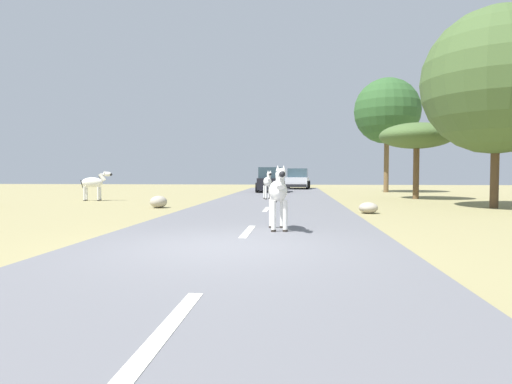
{
  "coord_description": "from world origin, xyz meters",
  "views": [
    {
      "loc": [
        1.34,
        -7.48,
        1.35
      ],
      "look_at": [
        -0.17,
        8.57,
        0.65
      ],
      "focal_mm": 30.06,
      "sensor_mm": 36.0,
      "label": 1
    }
  ],
  "objects_px": {
    "zebra_1": "(94,183)",
    "zebra_2": "(268,182)",
    "zebra_0": "(278,192)",
    "car_1": "(298,179)",
    "rock_3": "(159,202)",
    "car_0": "(270,181)",
    "tree_0": "(497,81)",
    "rock_2": "(368,208)",
    "tree_3": "(417,136)",
    "tree_2": "(387,111)"
  },
  "relations": [
    {
      "from": "zebra_1",
      "to": "zebra_2",
      "type": "height_order",
      "value": "zebra_2"
    },
    {
      "from": "zebra_0",
      "to": "car_1",
      "type": "relative_size",
      "value": 0.35
    },
    {
      "from": "zebra_0",
      "to": "car_1",
      "type": "height_order",
      "value": "car_1"
    },
    {
      "from": "zebra_2",
      "to": "rock_3",
      "type": "bearing_deg",
      "value": 41.4
    },
    {
      "from": "car_0",
      "to": "rock_3",
      "type": "relative_size",
      "value": 6.27
    },
    {
      "from": "zebra_1",
      "to": "tree_0",
      "type": "relative_size",
      "value": 0.21
    },
    {
      "from": "car_0",
      "to": "rock_2",
      "type": "xyz_separation_m",
      "value": [
        4.29,
        -15.81,
        -0.66
      ]
    },
    {
      "from": "zebra_1",
      "to": "zebra_2",
      "type": "relative_size",
      "value": 1.04
    },
    {
      "from": "car_0",
      "to": "tree_0",
      "type": "distance_m",
      "value": 16.74
    },
    {
      "from": "zebra_0",
      "to": "tree_0",
      "type": "xyz_separation_m",
      "value": [
        8.07,
        7.64,
        3.97
      ]
    },
    {
      "from": "zebra_2",
      "to": "tree_0",
      "type": "height_order",
      "value": "tree_0"
    },
    {
      "from": "tree_3",
      "to": "rock_2",
      "type": "relative_size",
      "value": 6.04
    },
    {
      "from": "car_1",
      "to": "zebra_0",
      "type": "bearing_deg",
      "value": 92.96
    },
    {
      "from": "rock_2",
      "to": "rock_3",
      "type": "relative_size",
      "value": 0.94
    },
    {
      "from": "tree_2",
      "to": "rock_3",
      "type": "distance_m",
      "value": 20.23
    },
    {
      "from": "tree_2",
      "to": "rock_2",
      "type": "bearing_deg",
      "value": -103.42
    },
    {
      "from": "rock_2",
      "to": "car_1",
      "type": "bearing_deg",
      "value": 95.81
    },
    {
      "from": "zebra_1",
      "to": "rock_2",
      "type": "xyz_separation_m",
      "value": [
        12.42,
        -5.62,
        -0.71
      ]
    },
    {
      "from": "tree_2",
      "to": "rock_2",
      "type": "relative_size",
      "value": 12.33
    },
    {
      "from": "zebra_0",
      "to": "zebra_2",
      "type": "bearing_deg",
      "value": -92.8
    },
    {
      "from": "car_0",
      "to": "tree_3",
      "type": "xyz_separation_m",
      "value": [
        8.18,
        -7.15,
        2.47
      ]
    },
    {
      "from": "tree_3",
      "to": "zebra_2",
      "type": "bearing_deg",
      "value": -167.56
    },
    {
      "from": "zebra_0",
      "to": "zebra_2",
      "type": "relative_size",
      "value": 1.02
    },
    {
      "from": "rock_3",
      "to": "zebra_1",
      "type": "bearing_deg",
      "value": 138.89
    },
    {
      "from": "zebra_1",
      "to": "zebra_2",
      "type": "bearing_deg",
      "value": 93.32
    },
    {
      "from": "rock_3",
      "to": "tree_2",
      "type": "bearing_deg",
      "value": 52.31
    },
    {
      "from": "tree_3",
      "to": "car_1",
      "type": "bearing_deg",
      "value": 114.0
    },
    {
      "from": "tree_0",
      "to": "rock_2",
      "type": "xyz_separation_m",
      "value": [
        -5.23,
        -2.65,
        -4.71
      ]
    },
    {
      "from": "tree_0",
      "to": "tree_2",
      "type": "bearing_deg",
      "value": 94.68
    },
    {
      "from": "car_1",
      "to": "rock_2",
      "type": "distance_m",
      "value": 22.69
    },
    {
      "from": "tree_0",
      "to": "rock_3",
      "type": "bearing_deg",
      "value": -175.44
    },
    {
      "from": "tree_2",
      "to": "rock_2",
      "type": "distance_m",
      "value": 18.35
    },
    {
      "from": "car_0",
      "to": "tree_2",
      "type": "relative_size",
      "value": 0.54
    },
    {
      "from": "zebra_0",
      "to": "car_1",
      "type": "distance_m",
      "value": 27.57
    },
    {
      "from": "car_0",
      "to": "tree_2",
      "type": "distance_m",
      "value": 9.79
    },
    {
      "from": "tree_0",
      "to": "tree_3",
      "type": "xyz_separation_m",
      "value": [
        -1.33,
        6.01,
        -1.58
      ]
    },
    {
      "from": "car_0",
      "to": "tree_0",
      "type": "height_order",
      "value": "tree_0"
    },
    {
      "from": "car_0",
      "to": "rock_2",
      "type": "bearing_deg",
      "value": -78.1
    },
    {
      "from": "zebra_1",
      "to": "tree_2",
      "type": "xyz_separation_m",
      "value": [
        16.48,
        11.37,
        4.94
      ]
    },
    {
      "from": "zebra_1",
      "to": "tree_3",
      "type": "height_order",
      "value": "tree_3"
    },
    {
      "from": "zebra_0",
      "to": "car_1",
      "type": "xyz_separation_m",
      "value": [
        0.55,
        27.56,
        -0.08
      ]
    },
    {
      "from": "zebra_2",
      "to": "car_1",
      "type": "bearing_deg",
      "value": -107.87
    },
    {
      "from": "car_1",
      "to": "car_0",
      "type": "bearing_deg",
      "value": 77.69
    },
    {
      "from": "zebra_0",
      "to": "tree_3",
      "type": "bearing_deg",
      "value": -124.02
    },
    {
      "from": "tree_0",
      "to": "tree_2",
      "type": "relative_size",
      "value": 0.94
    },
    {
      "from": "zebra_2",
      "to": "tree_3",
      "type": "relative_size",
      "value": 0.38
    },
    {
      "from": "tree_0",
      "to": "zebra_1",
      "type": "bearing_deg",
      "value": 170.45
    },
    {
      "from": "tree_0",
      "to": "tree_2",
      "type": "distance_m",
      "value": 14.42
    },
    {
      "from": "car_0",
      "to": "car_1",
      "type": "xyz_separation_m",
      "value": [
        1.99,
        6.76,
        0.0
      ]
    },
    {
      "from": "zebra_0",
      "to": "tree_2",
      "type": "bearing_deg",
      "value": -115.17
    }
  ]
}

